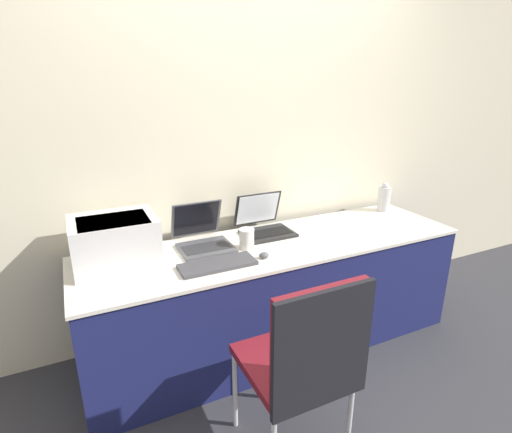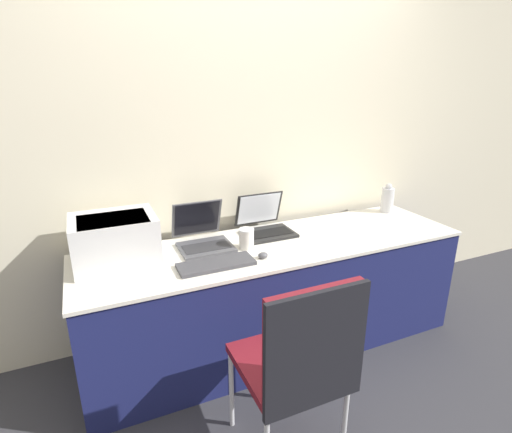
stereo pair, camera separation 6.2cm
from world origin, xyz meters
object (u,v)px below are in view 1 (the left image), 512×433
at_px(laptop_right, 264,224).
at_px(printer, 115,240).
at_px(external_keyboard, 218,265).
at_px(chair, 307,356).
at_px(metal_pitcher, 384,198).
at_px(mouse, 264,255).
at_px(laptop_left, 202,237).
at_px(coffee_cup, 247,239).

bearing_deg(laptop_right, printer, -174.79).
distance_m(printer, external_keyboard, 0.57).
bearing_deg(chair, laptop_right, 72.76).
bearing_deg(metal_pitcher, laptop_right, -179.42).
bearing_deg(printer, external_keyboard, -28.72).
bearing_deg(external_keyboard, metal_pitcher, 13.70).
bearing_deg(printer, mouse, -20.43).
bearing_deg(external_keyboard, mouse, -3.43).
height_order(external_keyboard, chair, chair).
bearing_deg(external_keyboard, laptop_left, 86.95).
relative_size(external_keyboard, coffee_cup, 3.40).
relative_size(laptop_right, chair, 0.34).
bearing_deg(laptop_right, laptop_left, -173.92).
bearing_deg(mouse, coffee_cup, 100.03).
xyz_separation_m(printer, laptop_right, (0.94, 0.09, -0.09)).
bearing_deg(metal_pitcher, external_keyboard, -166.30).
bearing_deg(laptop_left, printer, -175.55).
distance_m(external_keyboard, mouse, 0.27).
bearing_deg(metal_pitcher, printer, -177.20).
distance_m(coffee_cup, mouse, 0.18).
height_order(printer, laptop_left, printer).
distance_m(printer, mouse, 0.81).
distance_m(external_keyboard, metal_pitcher, 1.52).
height_order(laptop_left, external_keyboard, laptop_left).
xyz_separation_m(mouse, metal_pitcher, (1.21, 0.38, 0.08)).
xyz_separation_m(laptop_left, coffee_cup, (0.22, -0.15, 0.01)).
relative_size(printer, coffee_cup, 3.60).
relative_size(laptop_right, coffee_cup, 2.64).
relative_size(coffee_cup, mouse, 2.11).
distance_m(external_keyboard, chair, 0.72).
distance_m(printer, laptop_left, 0.51).
relative_size(printer, mouse, 7.59).
distance_m(printer, metal_pitcher, 1.96).
height_order(mouse, chair, chair).
relative_size(external_keyboard, metal_pitcher, 1.89).
distance_m(coffee_cup, metal_pitcher, 1.25).
xyz_separation_m(laptop_right, coffee_cup, (-0.21, -0.20, 0.01)).
bearing_deg(external_keyboard, printer, 151.28).
height_order(laptop_right, coffee_cup, laptop_right).
distance_m(metal_pitcher, chair, 1.73).
relative_size(laptop_right, metal_pitcher, 1.46).
xyz_separation_m(external_keyboard, mouse, (0.27, -0.02, 0.01)).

